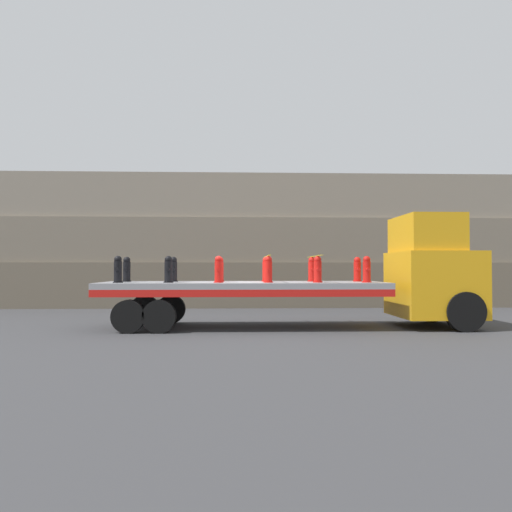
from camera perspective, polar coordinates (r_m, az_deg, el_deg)
ground_plane at (r=14.82m, az=-1.47°, el=-8.17°), size 120.00×120.00×0.00m
rock_cliff at (r=23.40m, az=-1.72°, el=1.66°), size 60.00×3.30×6.00m
truck_cab at (r=15.86m, az=19.73°, el=-1.77°), size 2.24×2.74×3.31m
flatbed_trailer at (r=14.74m, az=-3.58°, el=-3.99°), size 8.27×2.65×1.34m
fire_hydrant_black_near_0 at (r=14.55m, az=-15.51°, el=-1.52°), size 0.28×0.44×0.76m
fire_hydrant_black_far_0 at (r=15.65m, az=-14.56°, el=-1.51°), size 0.28×0.44×0.76m
fire_hydrant_black_near_1 at (r=14.29m, az=-9.98°, el=-1.55°), size 0.28×0.44×0.76m
fire_hydrant_black_far_1 at (r=15.41m, az=-9.41°, el=-1.54°), size 0.28×0.44×0.76m
fire_hydrant_red_near_2 at (r=14.17m, az=-4.30°, el=-1.57°), size 0.28×0.44×0.76m
fire_hydrant_red_far_2 at (r=15.29m, az=-4.15°, el=-1.56°), size 0.28×0.44×0.76m
fire_hydrant_red_near_3 at (r=14.19m, az=1.41°, el=-1.57°), size 0.28×0.44×0.76m
fire_hydrant_red_far_3 at (r=15.31m, az=1.15°, el=-1.56°), size 0.28×0.44×0.76m
fire_hydrant_red_near_4 at (r=14.34m, az=7.06°, el=-1.56°), size 0.28×0.44×0.76m
fire_hydrant_red_far_4 at (r=15.45m, az=6.40°, el=-1.55°), size 0.28×0.44×0.76m
fire_hydrant_red_near_5 at (r=14.64m, az=12.54°, el=-1.53°), size 0.28×0.44×0.76m
fire_hydrant_red_far_5 at (r=15.72m, az=11.50°, el=-1.53°), size 0.28×0.44×0.76m
cargo_strap_rear at (r=14.75m, az=1.28°, el=-0.02°), size 0.05×2.75×0.01m
cargo_strap_middle at (r=14.90m, az=6.71°, el=-0.02°), size 0.05×2.75×0.01m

